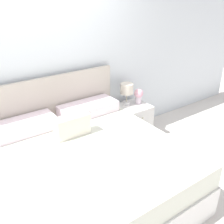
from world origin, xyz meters
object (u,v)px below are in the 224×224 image
object	(u,v)px
nightstand	(133,121)
flower_vase	(139,95)
bed	(87,168)
table_lamp	(127,90)

from	to	relation	value
nightstand	flower_vase	bearing A→B (deg)	11.59
bed	table_lamp	xyz separation A→B (m)	(1.19, 0.80, 0.43)
nightstand	flower_vase	size ratio (longest dim) A/B	2.25
nightstand	table_lamp	size ratio (longest dim) A/B	1.56
table_lamp	bed	bearing A→B (deg)	-146.09
table_lamp	flower_vase	world-z (taller)	table_lamp
bed	table_lamp	world-z (taller)	bed
bed	nightstand	xyz separation A→B (m)	(1.25, 0.70, -0.07)
nightstand	flower_vase	world-z (taller)	flower_vase
bed	nightstand	bearing A→B (deg)	29.39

